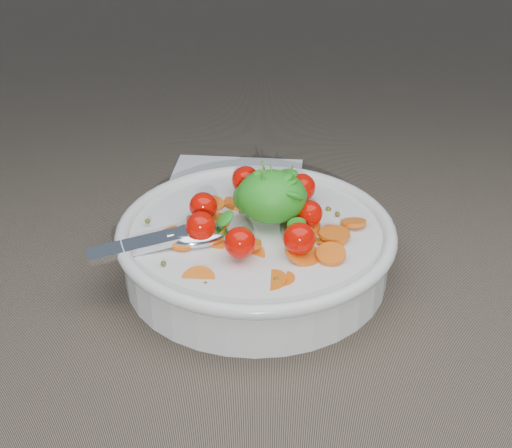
{
  "coord_description": "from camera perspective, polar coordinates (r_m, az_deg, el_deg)",
  "views": [
    {
      "loc": [
        0.02,
        -0.48,
        0.35
      ],
      "look_at": [
        0.02,
        0.03,
        0.05
      ],
      "focal_mm": 50.0,
      "sensor_mm": 36.0,
      "label": 1
    }
  ],
  "objects": [
    {
      "name": "ground",
      "position": [
        0.59,
        -1.56,
        -5.47
      ],
      "size": [
        6.0,
        6.0,
        0.0
      ],
      "primitive_type": "plane",
      "color": "brown",
      "rests_on": "ground"
    },
    {
      "name": "bowl",
      "position": [
        0.6,
        0.01,
        -1.7
      ],
      "size": [
        0.25,
        0.23,
        0.1
      ],
      "color": "silver",
      "rests_on": "ground"
    },
    {
      "name": "napkin",
      "position": [
        0.75,
        -1.73,
        3.23
      ],
      "size": [
        0.15,
        0.13,
        0.01
      ],
      "primitive_type": "cube",
      "rotation": [
        0.0,
        0.0,
        -0.09
      ],
      "color": "white",
      "rests_on": "ground"
    }
  ]
}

